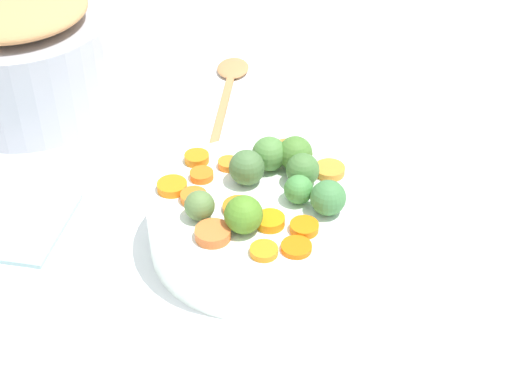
{
  "coord_description": "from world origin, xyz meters",
  "views": [
    {
      "loc": [
        -0.71,
        0.09,
        0.64
      ],
      "look_at": [
        -0.03,
        -0.02,
        0.1
      ],
      "focal_mm": 53.11,
      "sensor_mm": 36.0,
      "label": 1
    }
  ],
  "objects": [
    {
      "name": "tabletop",
      "position": [
        0.0,
        0.0,
        0.01
      ],
      "size": [
        2.4,
        2.4,
        0.02
      ],
      "primitive_type": "cube",
      "color": "white",
      "rests_on": "ground"
    },
    {
      "name": "carrot_slice_11",
      "position": [
        0.0,
        0.07,
        0.1
      ],
      "size": [
        0.05,
        0.05,
        0.01
      ],
      "primitive_type": "cylinder",
      "rotation": [
        0.0,
        0.0,
        1.19
      ],
      "color": "orange",
      "rests_on": "serving_bowl_carrots"
    },
    {
      "name": "metal_pot",
      "position": [
        0.34,
        0.27,
        0.09
      ],
      "size": [
        0.26,
        0.26,
        0.14
      ],
      "primitive_type": "cylinder",
      "color": "#B0B1BF",
      "rests_on": "tabletop"
    },
    {
      "name": "carrot_slice_2",
      "position": [
        -0.13,
        -0.05,
        0.09
      ],
      "size": [
        0.05,
        0.05,
        0.01
      ],
      "primitive_type": "cylinder",
      "rotation": [
        0.0,
        0.0,
        2.53
      ],
      "color": "orange",
      "rests_on": "serving_bowl_carrots"
    },
    {
      "name": "brussels_sprout_4",
      "position": [
        -0.06,
        0.05,
        0.11
      ],
      "size": [
        0.03,
        0.03,
        0.03
      ],
      "primitive_type": "sphere",
      "color": "#5A7A40",
      "rests_on": "serving_bowl_carrots"
    },
    {
      "name": "carrot_slice_1",
      "position": [
        0.02,
        0.04,
        0.1
      ],
      "size": [
        0.03,
        0.03,
        0.01
      ],
      "primitive_type": "cylinder",
      "rotation": [
        0.0,
        0.0,
        1.8
      ],
      "color": "orange",
      "rests_on": "serving_bowl_carrots"
    },
    {
      "name": "brussels_sprout_1",
      "position": [
        -0.01,
        -0.08,
        0.11
      ],
      "size": [
        0.04,
        0.04,
        0.04
      ],
      "primitive_type": "sphere",
      "color": "#467437",
      "rests_on": "serving_bowl_carrots"
    },
    {
      "name": "carrot_slice_0",
      "position": [
        -0.09,
        0.04,
        0.1
      ],
      "size": [
        0.06,
        0.06,
        0.01
      ],
      "primitive_type": "cylinder",
      "rotation": [
        0.0,
        0.0,
        2.43
      ],
      "color": "orange",
      "rests_on": "serving_bowl_carrots"
    },
    {
      "name": "carrot_slice_3",
      "position": [
        -0.08,
        -0.03,
        0.1
      ],
      "size": [
        0.05,
        0.05,
        0.01
      ],
      "primitive_type": "cylinder",
      "rotation": [
        0.0,
        0.0,
        1.01
      ],
      "color": "orange",
      "rests_on": "serving_bowl_carrots"
    },
    {
      "name": "brussels_sprout_3",
      "position": [
        -0.07,
        -0.1,
        0.11
      ],
      "size": [
        0.04,
        0.04,
        0.04
      ],
      "primitive_type": "sphere",
      "color": "#427D42",
      "rests_on": "serving_bowl_carrots"
    },
    {
      "name": "carrot_slice_7",
      "position": [
        -0.05,
        -0.0,
        0.09
      ],
      "size": [
        0.04,
        0.04,
        0.01
      ],
      "primitive_type": "cylinder",
      "rotation": [
        0.0,
        0.0,
        3.0
      ],
      "color": "orange",
      "rests_on": "serving_bowl_carrots"
    },
    {
      "name": "carrot_slice_6",
      "position": [
        -0.1,
        -0.07,
        0.1
      ],
      "size": [
        0.05,
        0.05,
        0.01
      ],
      "primitive_type": "cylinder",
      "rotation": [
        0.0,
        0.0,
        2.41
      ],
      "color": "orange",
      "rests_on": "serving_bowl_carrots"
    },
    {
      "name": "serving_bowl_carrots",
      "position": [
        -0.03,
        -0.02,
        0.06
      ],
      "size": [
        0.26,
        0.26,
        0.07
      ],
      "primitive_type": "cylinder",
      "color": "white",
      "rests_on": "tabletop"
    },
    {
      "name": "brussels_sprout_5",
      "position": [
        -0.0,
        -0.02,
        0.11
      ],
      "size": [
        0.04,
        0.04,
        0.04
      ],
      "primitive_type": "sphere",
      "color": "#4A6F3D",
      "rests_on": "serving_bowl_carrots"
    },
    {
      "name": "wooden_spoon",
      "position": [
        0.35,
        -0.04,
        0.03
      ],
      "size": [
        0.3,
        0.11,
        0.01
      ],
      "color": "#BB7C4A",
      "rests_on": "tabletop"
    },
    {
      "name": "brussels_sprout_6",
      "position": [
        0.02,
        -0.05,
        0.11
      ],
      "size": [
        0.04,
        0.04,
        0.04
      ],
      "primitive_type": "sphere",
      "color": "#4F813C",
      "rests_on": "serving_bowl_carrots"
    },
    {
      "name": "dish_towel",
      "position": [
        0.06,
        0.28,
        0.02
      ],
      "size": [
        0.18,
        0.19,
        0.01
      ],
      "primitive_type": "cube",
      "rotation": [
        0.0,
        0.0,
        -0.36
      ],
      "color": "#95B7BA",
      "rests_on": "tabletop"
    },
    {
      "name": "carrot_slice_10",
      "position": [
        -0.02,
        0.05,
        0.1
      ],
      "size": [
        0.04,
        0.04,
        0.01
      ],
      "primitive_type": "cylinder",
      "rotation": [
        0.0,
        0.0,
        0.52
      ],
      "color": "orange",
      "rests_on": "serving_bowl_carrots"
    },
    {
      "name": "carrot_slice_12",
      "position": [
        0.03,
        0.0,
        0.1
      ],
      "size": [
        0.03,
        0.03,
        0.01
      ],
      "primitive_type": "cylinder",
      "rotation": [
        0.0,
        0.0,
        1.32
      ],
      "color": "orange",
      "rests_on": "serving_bowl_carrots"
    },
    {
      "name": "brussels_sprout_7",
      "position": [
        0.02,
        -0.08,
        0.11
      ],
      "size": [
        0.04,
        0.04,
        0.04
      ],
      "primitive_type": "sphere",
      "color": "#497A2F",
      "rests_on": "serving_bowl_carrots"
    },
    {
      "name": "brussels_sprout_0",
      "position": [
        -0.09,
        0.0,
        0.11
      ],
      "size": [
        0.04,
        0.04,
        0.04
      ],
      "primitive_type": "sphere",
      "color": "#508526",
      "rests_on": "serving_bowl_carrots"
    },
    {
      "name": "carrot_slice_9",
      "position": [
        0.05,
        0.04,
        0.1
      ],
      "size": [
        0.04,
        0.04,
        0.01
      ],
      "primitive_type": "cylinder",
      "rotation": [
        0.0,
        0.0,
        2.15
      ],
      "color": "orange",
      "rests_on": "serving_bowl_carrots"
    },
    {
      "name": "carrot_slice_4",
      "position": [
        -0.13,
        -0.02,
        0.09
      ],
      "size": [
        0.04,
        0.04,
        0.01
      ],
      "primitive_type": "cylinder",
      "rotation": [
        0.0,
        0.0,
        0.98
      ],
      "color": "orange",
      "rests_on": "serving_bowl_carrots"
    },
    {
      "name": "stuffing_mound",
      "position": [
        0.34,
        0.27,
        0.18
      ],
      "size": [
        0.21,
        0.21,
        0.04
      ],
      "primitive_type": "ellipsoid",
      "color": "tan",
      "rests_on": "metal_pot"
    },
    {
      "name": "carrot_slice_5",
      "position": [
        0.05,
        -0.08,
        0.1
      ],
      "size": [
        0.03,
        0.03,
        0.01
      ],
      "primitive_type": "cylinder",
      "rotation": [
        0.0,
        0.0,
        4.9
      ],
      "color": "orange",
      "rests_on": "serving_bowl_carrots"
    },
    {
      "name": "carrot_slice_8",
      "position": [
        -0.0,
        -0.12,
        0.1
      ],
      "size": [
        0.04,
        0.04,
        0.01
      ],
      "primitive_type": "cylinder",
      "rotation": [
        0.0,
        0.0,
        3.38
      ],
      "color": "orange",
      "rests_on": "serving_bowl_carrots"
    },
    {
      "name": "brussels_sprout_2",
      "position": [
        -0.05,
        -0.07,
        0.11
      ],
      "size": [
        0.03,
        0.03,
        0.03
      ],
      "primitive_type": "sphere",
      "color": "#44883F",
      "rests_on": "serving_bowl_carrots"
    }
  ]
}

